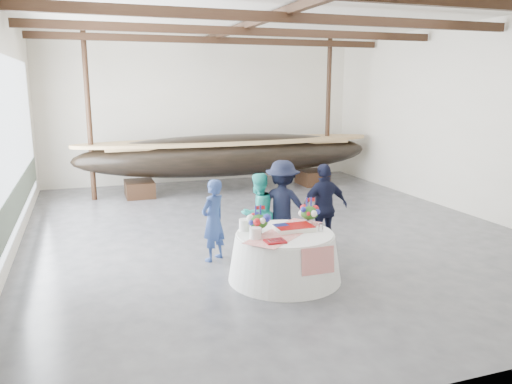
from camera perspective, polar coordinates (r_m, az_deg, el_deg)
name	(u,v)px	position (r m, az deg, el deg)	size (l,w,h in m)	color
floor	(269,229)	(10.86, 1.46, -4.21)	(10.00, 12.00, 0.01)	#3D3D42
wall_back	(203,111)	(16.20, -6.06, 9.22)	(10.00, 0.02, 4.50)	silver
wall_front	(487,171)	(5.31, 24.93, 2.22)	(10.00, 0.02, 4.50)	silver
wall_left	(3,132)	(9.88, -26.93, 6.14)	(0.02, 12.00, 4.50)	silver
wall_right	(464,119)	(13.08, 22.70, 7.67)	(0.02, 12.00, 4.50)	silver
ceiling	(270,11)	(10.52, 1.60, 20.01)	(10.00, 12.00, 0.01)	white
pavilion_structure	(258,40)	(11.16, 0.19, 17.00)	(9.80, 11.76, 4.50)	black
open_bay	(16,149)	(10.90, -25.78, 4.44)	(0.03, 7.00, 3.20)	silver
longboat_display	(231,155)	(14.64, -2.93, 4.28)	(8.84, 1.77, 1.66)	black
banquet_table	(285,256)	(8.04, 3.29, -7.29)	(1.81, 1.81, 0.78)	silver
tabletop_items	(283,221)	(8.00, 3.06, -3.37)	(1.64, 1.48, 0.40)	red
guest_woman_blue	(213,220)	(8.81, -4.91, -3.22)	(0.53, 0.35, 1.47)	navy
guest_woman_teal	(258,213)	(9.26, 0.22, -2.36)	(0.72, 0.56, 1.48)	#23B5A7
guest_man_left	(282,206)	(9.29, 3.04, -1.60)	(1.11, 0.64, 1.71)	black
guest_man_right	(324,208)	(9.35, 7.80, -1.79)	(0.97, 0.40, 1.65)	black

